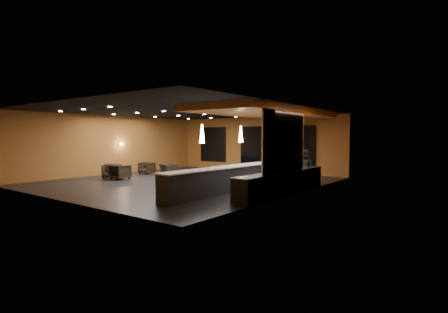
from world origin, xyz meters
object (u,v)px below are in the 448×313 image
Objects in this scene: armchair_a at (111,171)px; bar_stool_1 at (184,182)px; bar_stool_2 at (206,179)px; staff_c at (305,167)px; bar_stool_4 at (248,174)px; pendant_1 at (241,134)px; staff_a at (286,168)px; armchair_d at (169,169)px; bar_stool_0 at (161,187)px; pendant_2 at (270,134)px; staff_b at (291,167)px; armchair_c at (147,168)px; pendant_0 at (202,134)px; bar_counter at (234,179)px; prep_counter at (283,183)px; bar_stool_5 at (259,170)px; column at (286,146)px; bar_stool_3 at (229,176)px; armchair_b at (120,172)px.

bar_stool_1 is at bearing -56.54° from armchair_a.
staff_c is at bearing 59.65° from bar_stool_2.
pendant_1 is at bearing -66.84° from bar_stool_4.
armchair_d is at bearing -167.15° from staff_a.
bar_stool_0 reaches higher than armchair_d.
bar_stool_0 is (-0.70, -6.41, -1.85)m from pendant_2.
armchair_d is at bearing 178.85° from staff_b.
staff_c is at bearing 15.23° from pendant_2.
staff_a reaches higher than armchair_d.
bar_stool_4 is at bearing -152.50° from staff_a.
armchair_d is (0.92, 3.30, -0.08)m from armchair_a.
bar_stool_0 is (7.31, -5.58, 0.14)m from armchair_c.
pendant_2 is 4.28m from bar_stool_2.
armchair_a is (-8.70, -3.59, -0.43)m from staff_b.
staff_a is (1.07, -0.39, -1.51)m from pendant_2.
pendant_0 is 5.00m from pendant_2.
bar_counter is 7.61m from armchair_a.
prep_counter is at bearing 0.00° from pendant_1.
bar_counter is 4.83× the size of staff_c.
bar_stool_5 is at bearing 154.59° from pendant_2.
column reaches higher than pendant_2.
staff_b is at bearing -158.72° from armchair_d.
bar_stool_1 is at bearing 98.24° from bar_stool_0.
armchair_a reaches higher than bar_stool_1.
staff_a is at bearing 67.06° from bar_stool_1.
pendant_0 is at bearing -89.65° from staff_a.
armchair_d is at bearing 29.97° from armchair_a.
staff_c reaches higher than bar_stool_2.
pendant_1 is (0.00, -4.10, 0.60)m from column.
pendant_0 is (0.00, -6.60, 0.60)m from column.
armchair_a is 6.89m from bar_stool_3.
bar_stool_5 is at bearing 5.37° from armchair_c.
armchair_d is at bearing 149.34° from bar_stool_2.
pendant_0 is 5.32m from staff_b.
pendant_1 is at bearing -36.16° from armchair_a.
bar_stool_4 is (-0.71, -2.44, -1.28)m from column.
pendant_1 is 4.38m from bar_stool_0.
column is at bearing 73.74° from bar_stool_4.
pendant_2 is at bearing -25.41° from bar_stool_5.
armchair_a is 3.43m from armchair_d.
armchair_a is 2.82m from armchair_c.
armchair_c is 7.30m from bar_stool_4.
armchair_a is at bearing -149.28° from bar_stool_5.
armchair_b reaches higher than bar_stool_0.
armchair_b is at bearing 103.33° from armchair_d.
pendant_2 reaches higher than bar_stool_0.
bar_stool_3 is (-2.85, 0.30, 0.03)m from prep_counter.
column is at bearing 55.15° from bar_stool_5.
bar_stool_2 is at bearing -124.22° from pendant_1.
armchair_d is at bearing -173.06° from bar_stool_5.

